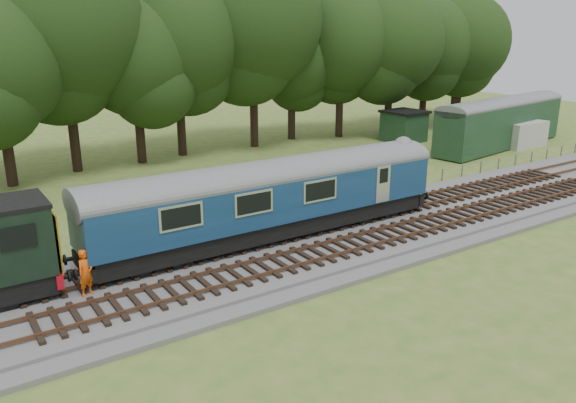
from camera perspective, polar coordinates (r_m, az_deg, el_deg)
ground at (r=29.52m, az=8.95°, el=-2.93°), size 120.00×120.00×0.00m
ballast at (r=29.46m, az=8.96°, el=-2.61°), size 70.00×7.00×0.35m
track_north at (r=30.36m, az=7.21°, el=-1.45°), size 67.20×2.40×0.21m
track_south at (r=28.30m, az=11.16°, el=-3.05°), size 67.20×2.40×0.21m
fence at (r=32.77m, az=3.66°, el=-0.70°), size 64.00×0.12×1.00m
tree_line at (r=47.40m, az=-9.25°, el=4.72°), size 70.00×8.00×18.00m
dmu_railcar at (r=26.58m, az=-1.65°, el=0.93°), size 18.05×2.86×3.88m
worker at (r=22.54m, az=-19.85°, el=-6.82°), size 0.80×0.70×1.84m
parked_coach at (r=52.81m, az=20.88°, el=7.74°), size 16.93×5.35×4.26m
shed at (r=53.37m, az=11.69°, el=7.55°), size 3.68×3.68×2.84m
caravan at (r=53.96m, az=22.71°, el=6.32°), size 4.60×2.35×2.22m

